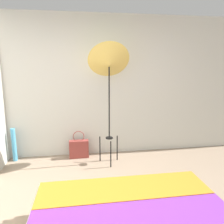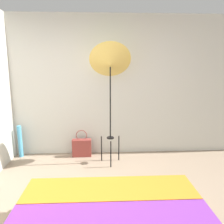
% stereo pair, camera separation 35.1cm
% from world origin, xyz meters
% --- Properties ---
extents(wall_back, '(8.00, 0.05, 2.60)m').
position_xyz_m(wall_back, '(0.00, 2.06, 1.30)').
color(wall_back, beige).
rests_on(wall_back, ground_plane).
extents(photo_umbrella, '(0.69, 0.53, 2.06)m').
position_xyz_m(photo_umbrella, '(0.30, 1.57, 1.72)').
color(photo_umbrella, black).
rests_on(photo_umbrella, ground_plane).
extents(tote_bag, '(0.36, 0.12, 0.52)m').
position_xyz_m(tote_bag, '(-0.23, 1.87, 0.17)').
color(tote_bag, brown).
rests_on(tote_bag, ground_plane).
extents(paper_roll, '(0.08, 0.08, 0.60)m').
position_xyz_m(paper_roll, '(-1.38, 1.91, 0.30)').
color(paper_roll, '#4CA3D1').
rests_on(paper_roll, ground_plane).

